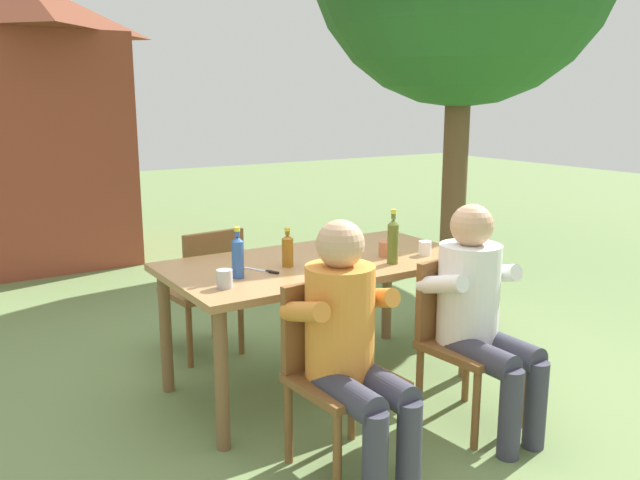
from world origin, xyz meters
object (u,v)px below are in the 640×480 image
at_px(person_in_white_shirt, 350,337).
at_px(bottle_olive, 393,240).
at_px(chair_near_right, 461,332).
at_px(person_in_plaid_shirt, 479,307).
at_px(backpack_by_near_side, 449,304).
at_px(brick_kiosk, 34,116).
at_px(chair_near_left, 335,364).
at_px(cup_white, 425,248).
at_px(bottle_blue, 238,256).
at_px(chair_far_left, 207,285).
at_px(bottle_amber, 288,250).
at_px(backpack_by_far_side, 466,301).
at_px(dining_table, 320,274).
at_px(cup_steel, 225,279).
at_px(table_knife, 264,271).
at_px(cup_glass, 327,255).
at_px(cup_terracotta, 386,249).

relative_size(person_in_white_shirt, bottle_olive, 3.74).
relative_size(chair_near_right, person_in_plaid_shirt, 0.74).
relative_size(backpack_by_near_side, brick_kiosk, 0.17).
relative_size(chair_near_left, cup_white, 10.28).
distance_m(bottle_blue, cup_white, 1.19).
distance_m(chair_far_left, bottle_blue, 0.97).
bearing_deg(bottle_amber, backpack_by_far_side, 9.62).
bearing_deg(dining_table, backpack_by_near_side, 9.68).
height_order(dining_table, bottle_olive, bottle_olive).
bearing_deg(chair_near_right, backpack_by_near_side, 49.04).
xyz_separation_m(person_in_white_shirt, person_in_plaid_shirt, (0.81, 0.00, 0.00)).
bearing_deg(person_in_plaid_shirt, cup_steel, 149.51).
xyz_separation_m(person_in_white_shirt, brick_kiosk, (-0.38, 5.19, 0.85)).
distance_m(cup_white, table_knife, 1.02).
relative_size(bottle_blue, cup_white, 3.23).
relative_size(person_in_plaid_shirt, bottle_amber, 5.30).
bearing_deg(dining_table, chair_near_left, -117.79).
bearing_deg(cup_glass, chair_far_left, 116.16).
distance_m(bottle_olive, brick_kiosk, 4.77).
distance_m(chair_far_left, bottle_olive, 1.34).
height_order(dining_table, cup_terracotta, cup_terracotta).
xyz_separation_m(chair_near_left, bottle_olive, (0.71, 0.48, 0.42)).
xyz_separation_m(dining_table, cup_steel, (-0.71, -0.23, 0.13)).
xyz_separation_m(dining_table, cup_glass, (0.01, -0.06, 0.13)).
bearing_deg(cup_terracotta, bottle_blue, 177.40).
height_order(cup_white, backpack_by_far_side, cup_white).
height_order(bottle_olive, backpack_by_near_side, bottle_olive).
distance_m(chair_near_left, chair_far_left, 1.55).
height_order(chair_near_right, backpack_by_far_side, chair_near_right).
relative_size(cup_steel, backpack_by_far_side, 0.22).
distance_m(cup_white, backpack_by_near_side, 0.98).
distance_m(dining_table, brick_kiosk, 4.46).
xyz_separation_m(bottle_amber, backpack_by_near_side, (1.49, 0.24, -0.64)).
relative_size(cup_glass, table_knife, 0.36).
bearing_deg(backpack_by_near_side, cup_glass, -167.61).
height_order(cup_steel, backpack_by_near_side, cup_steel).
relative_size(bottle_blue, brick_kiosk, 0.10).
bearing_deg(person_in_white_shirt, table_knife, 89.76).
bearing_deg(cup_terracotta, person_in_plaid_shirt, -87.91).
height_order(backpack_by_near_side, backpack_by_far_side, backpack_by_near_side).
height_order(person_in_white_shirt, table_knife, person_in_white_shirt).
bearing_deg(table_knife, cup_steel, -150.54).
distance_m(chair_near_right, cup_glass, 0.87).
relative_size(cup_terracotta, table_knife, 0.40).
height_order(dining_table, chair_near_right, chair_near_right).
height_order(chair_near_right, cup_glass, chair_near_right).
bearing_deg(bottle_blue, chair_near_left, -76.39).
height_order(dining_table, backpack_by_near_side, dining_table).
bearing_deg(chair_near_right, person_in_plaid_shirt, -86.03).
relative_size(dining_table, table_knife, 7.85).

